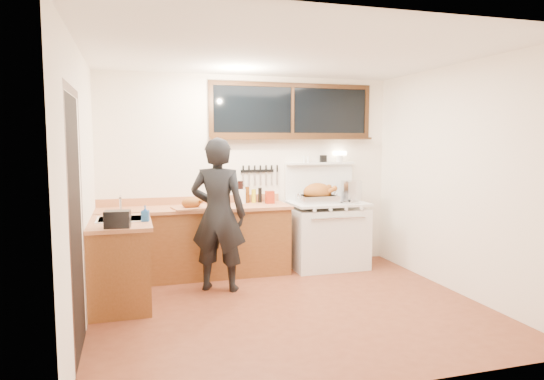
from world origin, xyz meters
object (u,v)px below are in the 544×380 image
object	(u,v)px
man	(218,215)
roast_turkey	(318,195)
cutting_board	(192,204)
vintage_stove	(327,233)

from	to	relation	value
man	roast_turkey	world-z (taller)	man
man	cutting_board	world-z (taller)	man
roast_turkey	cutting_board	bearing A→B (deg)	-176.04
vintage_stove	cutting_board	distance (m)	1.92
cutting_board	vintage_stove	bearing A→B (deg)	3.87
vintage_stove	roast_turkey	distance (m)	0.56
man	cutting_board	xyz separation A→B (m)	(-0.25, 0.47, 0.07)
vintage_stove	cutting_board	size ratio (longest dim) A/B	3.19
man	roast_turkey	xyz separation A→B (m)	(1.47, 0.59, 0.12)
cutting_board	roast_turkey	world-z (taller)	roast_turkey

